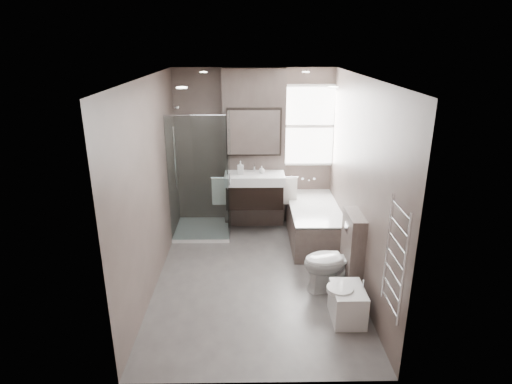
{
  "coord_description": "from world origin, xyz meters",
  "views": [
    {
      "loc": [
        -0.08,
        -5.04,
        3.01
      ],
      "look_at": [
        0.0,
        0.15,
        1.15
      ],
      "focal_mm": 30.0,
      "sensor_mm": 36.0,
      "label": 1
    }
  ],
  "objects_px": {
    "vanity": "(255,189)",
    "bidet": "(347,303)",
    "toilet": "(334,261)",
    "bathtub": "(314,221)"
  },
  "relations": [
    {
      "from": "bathtub",
      "to": "vanity",
      "type": "bearing_deg",
      "value": 160.63
    },
    {
      "from": "toilet",
      "to": "bidet",
      "type": "bearing_deg",
      "value": -6.61
    },
    {
      "from": "bathtub",
      "to": "bidet",
      "type": "height_order",
      "value": "bathtub"
    },
    {
      "from": "bathtub",
      "to": "toilet",
      "type": "xyz_separation_m",
      "value": [
        0.05,
        -1.41,
        0.07
      ]
    },
    {
      "from": "vanity",
      "to": "bidet",
      "type": "relative_size",
      "value": 1.85
    },
    {
      "from": "toilet",
      "to": "bidet",
      "type": "height_order",
      "value": "toilet"
    },
    {
      "from": "vanity",
      "to": "bathtub",
      "type": "relative_size",
      "value": 0.59
    },
    {
      "from": "bidet",
      "to": "toilet",
      "type": "bearing_deg",
      "value": 93.97
    },
    {
      "from": "toilet",
      "to": "bidet",
      "type": "relative_size",
      "value": 1.5
    },
    {
      "from": "bidet",
      "to": "bathtub",
      "type": "bearing_deg",
      "value": 92.5
    }
  ]
}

